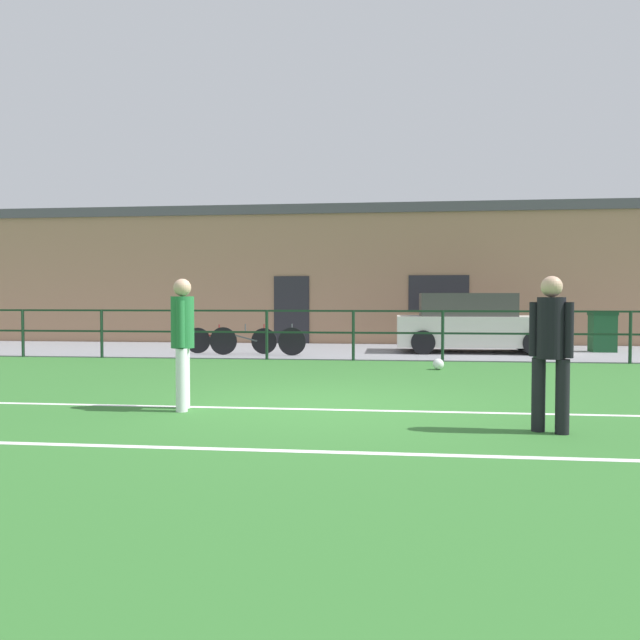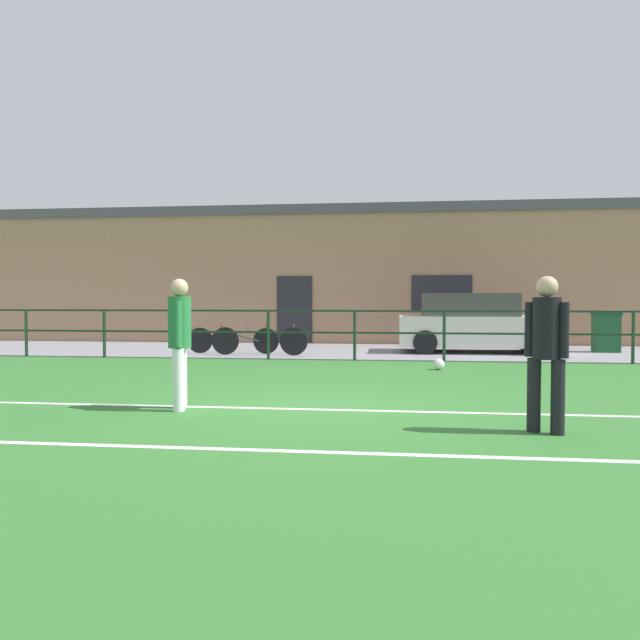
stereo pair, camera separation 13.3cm
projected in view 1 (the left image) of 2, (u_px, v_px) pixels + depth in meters
The scene contains 13 objects.
ground at pixel (325, 406), 8.34m from camera, with size 60.00×44.00×0.04m, color #33702D.
field_line_touchline at pixel (323, 409), 7.98m from camera, with size 36.00×0.11×0.00m, color white.
field_line_hash at pixel (296, 451), 5.80m from camera, with size 36.00×0.11×0.00m, color white.
pavement_strip at pixel (359, 351), 16.78m from camera, with size 48.00×5.00×0.02m, color gray.
perimeter_fence at pixel (353, 328), 14.27m from camera, with size 36.07×0.07×1.15m.
clubhouse_facade at pixel (365, 275), 20.37m from camera, with size 28.00×2.56×4.32m.
player_goalkeeper at pixel (551, 344), 6.58m from camera, with size 0.41×0.29×1.65m.
player_striker at pixel (183, 336), 7.93m from camera, with size 0.29×0.45×1.66m.
soccer_ball_match at pixel (438, 364), 12.45m from camera, with size 0.22×0.22×0.22m, color white.
parked_car_red at pixel (472, 324), 16.28m from camera, with size 3.97×1.80×1.52m.
bicycle_parked_0 at pixel (257, 341), 15.41m from camera, with size 2.40×0.04×0.77m.
bicycle_parked_1 at pixel (230, 340), 15.84m from camera, with size 2.36×0.04×0.75m.
trash_bin_0 at pixel (602, 332), 16.36m from camera, with size 0.63×0.54×1.03m.
Camera 1 is at (0.87, -8.25, 1.41)m, focal length 35.30 mm.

